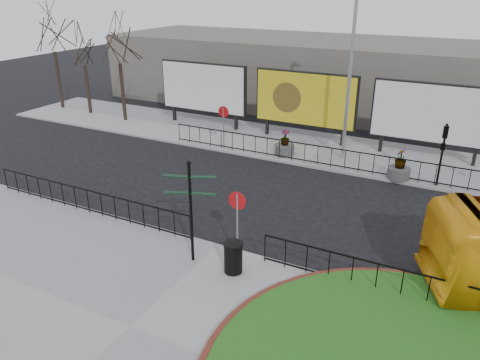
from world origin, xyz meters
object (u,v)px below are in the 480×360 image
Objects in this scene: planter_a at (285,147)px; lamp_post at (350,70)px; fingerpost_sign at (190,202)px; planter_c at (399,169)px; billboard_mid at (305,99)px; litter_bin at (233,257)px.

lamp_post is at bearing 17.98° from planter_a.
planter_a is at bearing -162.02° from lamp_post.
fingerpost_sign is 11.95m from planter_c.
billboard_mid is 4.08× the size of planter_c.
planter_a is at bearing -90.00° from billboard_mid.
litter_bin is at bearing -76.04° from planter_a.
fingerpost_sign is at bearing -83.73° from planter_a.
fingerpost_sign is at bearing -98.13° from lamp_post.
litter_bin is at bearing -78.84° from billboard_mid.
lamp_post is (3.01, -1.97, 2.23)m from billboard_mid.
billboard_mid is 4.34× the size of planter_a.
billboard_mid is 3.58m from planter_a.
lamp_post reaches higher than billboard_mid.
litter_bin is at bearing -107.74° from planter_c.
billboard_mid is at bearing 90.00° from planter_a.
lamp_post reaches higher than fingerpost_sign.
fingerpost_sign is 2.29m from litter_bin.
litter_bin is 0.76× the size of planter_a.
planter_a is 0.94× the size of planter_c.
fingerpost_sign is 3.40× the size of litter_bin.
billboard_mid is 5.73× the size of litter_bin.
billboard_mid reaches higher than planter_a.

